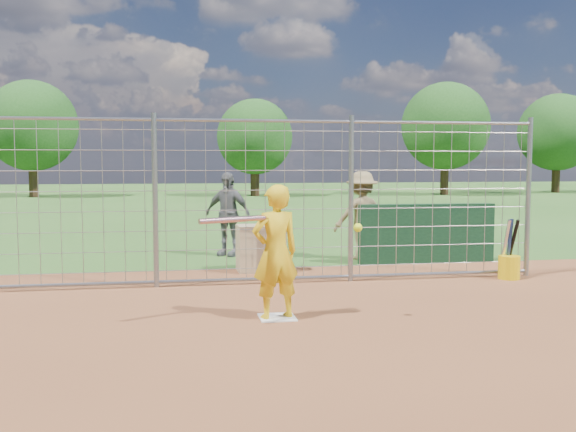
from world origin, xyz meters
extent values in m
plane|color=#2D591E|center=(0.00, 0.00, 0.00)|extent=(100.00, 100.00, 0.00)
plane|color=brown|center=(0.00, -3.00, 0.01)|extent=(18.00, 18.00, 0.00)
cube|color=silver|center=(0.00, -0.20, 0.01)|extent=(0.43, 0.43, 0.02)
cube|color=#11381E|center=(3.40, 3.60, 0.55)|extent=(2.60, 0.20, 1.10)
imported|color=yellow|center=(-0.02, -0.21, 0.81)|extent=(0.67, 0.53, 1.61)
imported|color=#5B5C60|center=(-0.20, 5.13, 0.84)|extent=(1.05, 0.88, 1.68)
imported|color=olive|center=(2.33, 4.23, 0.85)|extent=(1.14, 0.70, 1.70)
cube|color=tan|center=(0.22, 3.17, 0.40)|extent=(0.82, 0.58, 0.80)
cylinder|color=silver|center=(-0.54, -0.48, 1.23)|extent=(0.80, 0.44, 0.06)
sphere|color=#D6F219|center=(0.90, -0.52, 1.12)|extent=(0.10, 0.10, 0.10)
cylinder|color=yellow|center=(4.06, 1.75, 0.19)|extent=(0.34, 0.34, 0.38)
cylinder|color=silver|center=(4.01, 1.80, 0.55)|extent=(0.07, 0.28, 0.84)
cylinder|color=navy|center=(4.08, 1.80, 0.55)|extent=(0.08, 0.16, 0.85)
cylinder|color=black|center=(4.13, 1.80, 0.55)|extent=(0.12, 0.29, 0.83)
cylinder|color=gray|center=(-1.50, 2.00, 1.30)|extent=(0.08, 0.08, 2.60)
cylinder|color=gray|center=(1.50, 2.00, 1.30)|extent=(0.08, 0.08, 2.60)
cylinder|color=gray|center=(4.50, 2.00, 1.30)|extent=(0.08, 0.08, 2.60)
cylinder|color=gray|center=(0.00, 2.00, 2.50)|extent=(9.00, 0.05, 0.05)
cylinder|color=gray|center=(0.00, 2.00, 0.08)|extent=(9.00, 0.05, 0.05)
cube|color=gray|center=(0.00, 2.00, 1.25)|extent=(9.00, 0.02, 2.50)
cylinder|color=#3F2B19|center=(-9.00, 29.00, 1.26)|extent=(0.50, 0.50, 2.52)
sphere|color=#26561E|center=(-9.00, 29.00, 3.85)|extent=(4.90, 4.90, 4.90)
cylinder|color=#3F2B19|center=(3.00, 28.00, 1.08)|extent=(0.50, 0.50, 2.16)
sphere|color=#26561E|center=(3.00, 28.00, 3.30)|extent=(4.20, 4.20, 4.20)
cylinder|color=#3F2B19|center=(14.00, 27.50, 1.30)|extent=(0.50, 0.50, 2.59)
sphere|color=#26561E|center=(14.00, 27.50, 3.96)|extent=(5.04, 5.04, 5.04)
cylinder|color=#3F2B19|center=(22.00, 29.00, 1.22)|extent=(0.50, 0.50, 2.45)
sphere|color=#26561E|center=(22.00, 29.00, 3.74)|extent=(4.76, 4.76, 4.76)
camera|label=1|loc=(-1.13, -7.69, 1.87)|focal=40.00mm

